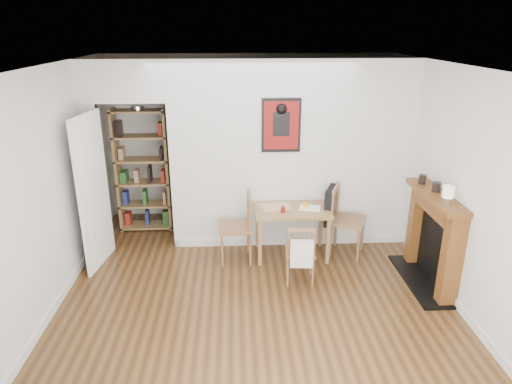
{
  "coord_description": "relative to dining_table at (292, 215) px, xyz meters",
  "views": [
    {
      "loc": [
        -0.22,
        -4.6,
        2.98
      ],
      "look_at": [
        0.03,
        0.6,
        1.09
      ],
      "focal_mm": 32.0,
      "sensor_mm": 36.0,
      "label": 1
    }
  ],
  "objects": [
    {
      "name": "ground",
      "position": [
        -0.54,
        -1.02,
        -0.6
      ],
      "size": [
        5.2,
        5.2,
        0.0
      ],
      "primitive_type": "plane",
      "color": "brown",
      "rests_on": "ground"
    },
    {
      "name": "room_shell",
      "position": [
        -0.44,
        0.33,
        0.69
      ],
      "size": [
        5.2,
        5.2,
        5.2
      ],
      "color": "silver",
      "rests_on": "ground"
    },
    {
      "name": "dining_table",
      "position": [
        0.0,
        0.0,
        0.0
      ],
      "size": [
        1.01,
        0.64,
        0.69
      ],
      "color": "olive",
      "rests_on": "ground"
    },
    {
      "name": "chair_left",
      "position": [
        -0.76,
        -0.1,
        -0.13
      ],
      "size": [
        0.49,
        0.49,
        0.95
      ],
      "color": "brown",
      "rests_on": "ground"
    },
    {
      "name": "chair_right",
      "position": [
        0.75,
        0.02,
        -0.1
      ],
      "size": [
        0.68,
        0.64,
        0.97
      ],
      "color": "brown",
      "rests_on": "ground"
    },
    {
      "name": "chair_front",
      "position": [
        0.02,
        -0.69,
        -0.21
      ],
      "size": [
        0.42,
        0.47,
        0.78
      ],
      "color": "brown",
      "rests_on": "ground"
    },
    {
      "name": "bookshelf",
      "position": [
        -2.14,
        1.02,
        0.32
      ],
      "size": [
        0.79,
        0.32,
        1.88
      ],
      "color": "olive",
      "rests_on": "ground"
    },
    {
      "name": "fireplace",
      "position": [
        1.62,
        -0.77,
        0.01
      ],
      "size": [
        0.45,
        1.25,
        1.16
      ],
      "color": "brown",
      "rests_on": "ground"
    },
    {
      "name": "red_glass",
      "position": [
        -0.14,
        -0.11,
        0.12
      ],
      "size": [
        0.06,
        0.06,
        0.08
      ],
      "primitive_type": "cylinder",
      "color": "maroon",
      "rests_on": "dining_table"
    },
    {
      "name": "orange_fruit",
      "position": [
        0.18,
        0.04,
        0.12
      ],
      "size": [
        0.08,
        0.08,
        0.08
      ],
      "primitive_type": "sphere",
      "color": "orange",
      "rests_on": "dining_table"
    },
    {
      "name": "placemat",
      "position": [
        -0.21,
        0.08,
        0.08
      ],
      "size": [
        0.45,
        0.37,
        0.0
      ],
      "primitive_type": "cube",
      "rotation": [
        0.0,
        0.0,
        0.21
      ],
      "color": "beige",
      "rests_on": "dining_table"
    },
    {
      "name": "notebook",
      "position": [
        0.24,
        0.01,
        0.09
      ],
      "size": [
        0.32,
        0.26,
        0.01
      ],
      "primitive_type": "cube",
      "rotation": [
        0.0,
        0.0,
        -0.26
      ],
      "color": "white",
      "rests_on": "dining_table"
    },
    {
      "name": "mantel_lamp",
      "position": [
        1.55,
        -1.08,
        0.68
      ],
      "size": [
        0.13,
        0.13,
        0.2
      ],
      "color": "silver",
      "rests_on": "fireplace"
    },
    {
      "name": "ceramic_jar_a",
      "position": [
        1.59,
        -0.7,
        0.62
      ],
      "size": [
        0.1,
        0.1,
        0.12
      ],
      "primitive_type": "cylinder",
      "color": "black",
      "rests_on": "fireplace"
    },
    {
      "name": "ceramic_jar_b",
      "position": [
        1.54,
        -0.41,
        0.61
      ],
      "size": [
        0.09,
        0.09,
        0.11
      ],
      "primitive_type": "cylinder",
      "color": "black",
      "rests_on": "fireplace"
    }
  ]
}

